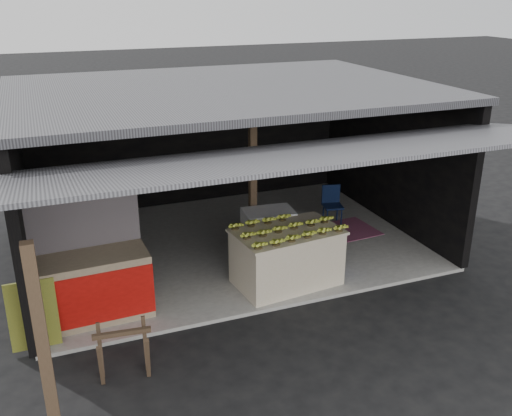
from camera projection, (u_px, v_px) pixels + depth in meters
name	position (u px, v px, depth m)	size (l,w,h in m)	color
ground	(279.00, 310.00, 8.70)	(80.00, 80.00, 0.00)	black
concrete_slab	(227.00, 244.00, 10.86)	(7.00, 5.00, 0.06)	gray
shophouse	(219.00, 134.00, 10.39)	(7.40, 7.29, 3.02)	black
banana_table	(287.00, 257.00, 9.22)	(1.79, 1.21, 0.93)	silver
banana_pile	(287.00, 225.00, 9.02)	(1.56, 0.94, 0.18)	yellow
white_crate	(268.00, 236.00, 9.97)	(0.91, 0.67, 0.96)	white
neighbor_stall	(88.00, 284.00, 8.23)	(1.78, 0.86, 1.80)	#998466
green_signboard	(33.00, 315.00, 7.57)	(0.64, 0.04, 0.95)	black
sawhorse	(123.00, 349.00, 7.05)	(0.71, 0.66, 0.68)	#4A3525
water_barrel	(328.00, 259.00, 9.62)	(0.35, 0.35, 0.52)	#0E269C
plastic_chair	(332.00, 202.00, 11.59)	(0.45, 0.45, 0.80)	#091536
magenta_rug	(338.00, 232.00, 11.32)	(1.50, 1.00, 0.01)	maroon
picture_frames	(182.00, 121.00, 12.20)	(1.62, 0.04, 0.46)	black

